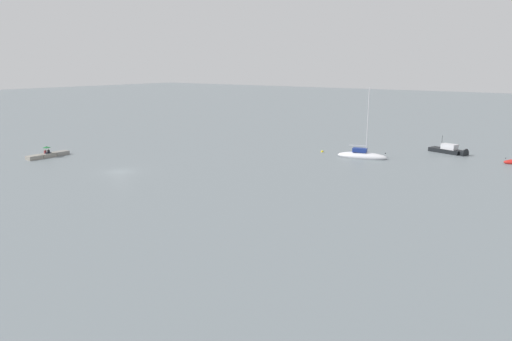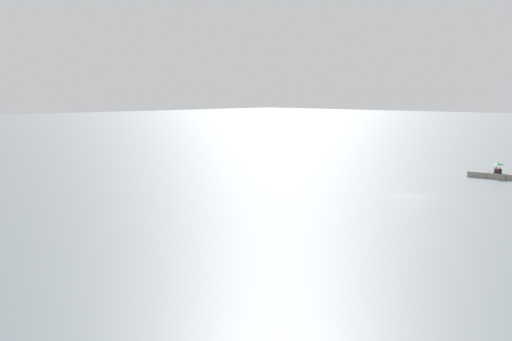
{
  "view_description": "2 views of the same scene",
  "coord_description": "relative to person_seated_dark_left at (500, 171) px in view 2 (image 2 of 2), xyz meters",
  "views": [
    {
      "loc": [
        43.2,
        56.6,
        15.7
      ],
      "look_at": [
        -4.74,
        21.69,
        2.24
      ],
      "focal_mm": 32.92,
      "sensor_mm": 36.0,
      "label": 1
    },
    {
      "loc": [
        -37.37,
        61.63,
        10.57
      ],
      "look_at": [
        7.66,
        14.41,
        3.18
      ],
      "focal_mm": 50.26,
      "sensor_mm": 36.0,
      "label": 2
    }
  ],
  "objects": [
    {
      "name": "ground_plane",
      "position": [
        0.17,
        19.29,
        -0.93
      ],
      "size": [
        500.0,
        500.0,
        0.0
      ],
      "primitive_type": "plane",
      "color": "slate"
    },
    {
      "name": "seawall_pier",
      "position": [
        0.17,
        -0.14,
        -0.59
      ],
      "size": [
        7.34,
        1.56,
        0.67
      ],
      "color": "gray",
      "rests_on": "ground_plane"
    },
    {
      "name": "person_seated_dark_left",
      "position": [
        0.0,
        0.0,
        0.0
      ],
      "size": [
        0.49,
        0.66,
        0.73
      ],
      "rotation": [
        0.0,
        0.0,
        0.21
      ],
      "color": "#1E2333",
      "rests_on": "seawall_pier"
    },
    {
      "name": "person_seated_maroon_right",
      "position": [
        0.56,
        -0.13,
        0.0
      ],
      "size": [
        0.49,
        0.66,
        0.73
      ],
      "rotation": [
        0.0,
        0.0,
        0.21
      ],
      "color": "#1E2333",
      "rests_on": "seawall_pier"
    },
    {
      "name": "umbrella_open_green",
      "position": [
        0.3,
        -0.13,
        0.86
      ],
      "size": [
        1.3,
        1.3,
        1.28
      ],
      "color": "black",
      "rests_on": "seawall_pier"
    }
  ]
}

